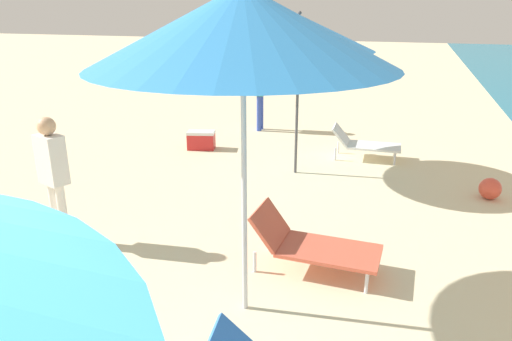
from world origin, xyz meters
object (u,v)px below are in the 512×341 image
(umbrella_second, at_px, (243,27))
(beach_ball, at_px, (490,189))
(lounger_farthest_shoreside, at_px, (364,143))
(cooler_box, at_px, (201,140))
(person_walking_near, at_px, (53,169))
(lounger_second_shoreside, at_px, (311,243))
(umbrella_farthest, at_px, (299,33))
(person_walking_mid, at_px, (260,87))

(umbrella_second, xyz_separation_m, beach_ball, (2.71, 3.80, -2.51))
(lounger_farthest_shoreside, distance_m, beach_ball, 2.53)
(cooler_box, relative_size, beach_ball, 1.87)
(person_walking_near, bearing_deg, lounger_second_shoreside, -64.42)
(lounger_farthest_shoreside, distance_m, person_walking_near, 5.73)
(cooler_box, bearing_deg, lounger_farthest_shoreside, 5.59)
(lounger_second_shoreside, distance_m, beach_ball, 3.65)
(lounger_farthest_shoreside, xyz_separation_m, cooler_box, (-3.28, -0.32, -0.12))
(lounger_farthest_shoreside, height_order, person_walking_near, person_walking_near)
(beach_ball, bearing_deg, umbrella_farthest, 174.84)
(umbrella_second, relative_size, person_walking_mid, 1.80)
(cooler_box, bearing_deg, lounger_second_shoreside, -52.33)
(lounger_farthest_shoreside, relative_size, beach_ball, 3.95)
(lounger_second_shoreside, distance_m, cooler_box, 5.09)
(beach_ball, bearing_deg, lounger_farthest_shoreside, 144.57)
(umbrella_farthest, bearing_deg, beach_ball, -5.16)
(lounger_second_shoreside, xyz_separation_m, person_walking_mid, (-2.40, 5.90, 0.71))
(umbrella_farthest, height_order, person_walking_near, umbrella_farthest)
(lounger_farthest_shoreside, xyz_separation_m, person_walking_near, (-3.29, -4.65, 0.67))
(lounger_farthest_shoreside, relative_size, cooler_box, 2.11)
(umbrella_second, relative_size, person_walking_near, 1.89)
(cooler_box, height_order, beach_ball, cooler_box)
(lounger_farthest_shoreside, bearing_deg, umbrella_farthest, -134.18)
(beach_ball, bearing_deg, cooler_box, 167.90)
(person_walking_mid, relative_size, beach_ball, 5.10)
(person_walking_mid, relative_size, cooler_box, 2.72)
(person_walking_near, distance_m, person_walking_mid, 6.24)
(lounger_farthest_shoreside, relative_size, person_walking_near, 0.81)
(umbrella_second, distance_m, umbrella_farthest, 4.11)
(lounger_second_shoreside, relative_size, person_walking_mid, 0.84)
(person_walking_mid, bearing_deg, lounger_farthest_shoreside, -30.37)
(person_walking_mid, bearing_deg, cooler_box, -110.00)
(person_walking_mid, bearing_deg, umbrella_farthest, -60.64)
(umbrella_farthest, relative_size, person_walking_near, 1.70)
(umbrella_farthest, distance_m, lounger_farthest_shoreside, 2.64)
(person_walking_mid, bearing_deg, umbrella_second, -73.53)
(lounger_second_shoreside, bearing_deg, umbrella_farthest, 108.36)
(person_walking_mid, bearing_deg, lounger_second_shoreside, -67.17)
(umbrella_farthest, bearing_deg, cooler_box, 158.62)
(umbrella_farthest, xyz_separation_m, beach_ball, (3.14, -0.28, -2.24))
(person_walking_near, relative_size, person_walking_mid, 0.95)
(umbrella_farthest, relative_size, person_walking_mid, 1.62)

